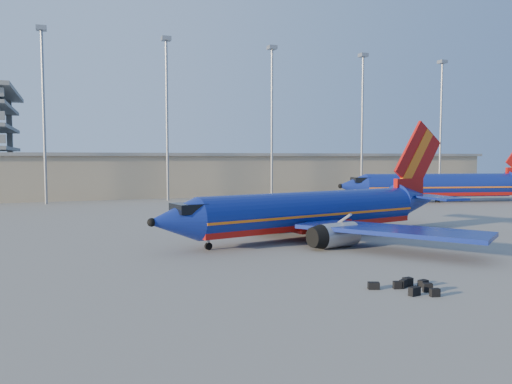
# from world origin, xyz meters

# --- Properties ---
(ground) EXTENTS (220.00, 220.00, 0.00)m
(ground) POSITION_xyz_m (0.00, 0.00, 0.00)
(ground) COLOR slate
(ground) RESTS_ON ground
(terminal_building) EXTENTS (122.00, 16.00, 8.50)m
(terminal_building) POSITION_xyz_m (10.00, 58.00, 4.32)
(terminal_building) COLOR gray
(terminal_building) RESTS_ON ground
(light_mast_row) EXTENTS (101.60, 1.60, 28.65)m
(light_mast_row) POSITION_xyz_m (5.00, 46.00, 17.55)
(light_mast_row) COLOR gray
(light_mast_row) RESTS_ON ground
(aircraft_main) EXTENTS (34.06, 32.43, 11.65)m
(aircraft_main) POSITION_xyz_m (0.49, -0.25, 2.49)
(aircraft_main) COLOR navy
(aircraft_main) RESTS_ON ground
(aircraft_second) EXTENTS (37.21, 16.59, 12.77)m
(aircraft_second) POSITION_xyz_m (38.29, 25.79, 2.93)
(aircraft_second) COLOR navy
(aircraft_second) RESTS_ON ground
(luggage_pile) EXTENTS (3.78, 3.01, 0.50)m
(luggage_pile) POSITION_xyz_m (-3.33, -18.88, 0.23)
(luggage_pile) COLOR black
(luggage_pile) RESTS_ON ground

